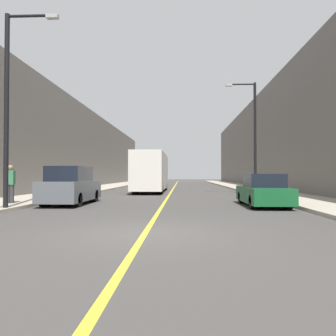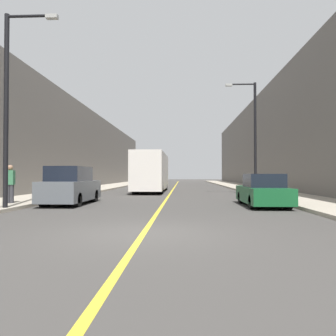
% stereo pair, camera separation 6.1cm
% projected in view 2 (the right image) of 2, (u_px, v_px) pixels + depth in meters
% --- Properties ---
extents(ground_plane, '(200.00, 200.00, 0.00)m').
position_uv_depth(ground_plane, '(144.00, 233.00, 8.50)').
color(ground_plane, '#3F3D3A').
extents(sidewalk_left, '(3.73, 72.00, 0.15)m').
position_uv_depth(sidewalk_left, '(107.00, 187.00, 38.83)').
color(sidewalk_left, '#A89E8C').
rests_on(sidewalk_left, ground).
extents(sidewalk_right, '(3.73, 72.00, 0.15)m').
position_uv_depth(sidewalk_right, '(242.00, 187.00, 38.10)').
color(sidewalk_right, '#A89E8C').
rests_on(sidewalk_right, ground).
extents(building_row_left, '(4.00, 72.00, 9.21)m').
position_uv_depth(building_row_left, '(75.00, 149.00, 39.10)').
color(building_row_left, '#66605B').
rests_on(building_row_left, ground).
extents(building_row_right, '(4.00, 72.00, 10.91)m').
position_uv_depth(building_row_right, '(276.00, 141.00, 38.04)').
color(building_row_right, '#66605B').
rests_on(building_row_right, ground).
extents(road_center_line, '(0.16, 72.00, 0.01)m').
position_uv_depth(road_center_line, '(174.00, 188.00, 38.46)').
color(road_center_line, gold).
rests_on(road_center_line, ground).
extents(bus, '(2.45, 10.51, 3.37)m').
position_uv_depth(bus, '(152.00, 172.00, 29.04)').
color(bus, silver).
rests_on(bus, ground).
extents(parked_suv_left, '(1.89, 4.77, 1.94)m').
position_uv_depth(parked_suv_left, '(71.00, 187.00, 16.83)').
color(parked_suv_left, '#51565B').
rests_on(parked_suv_left, ground).
extents(car_right_near, '(1.83, 4.54, 1.56)m').
position_uv_depth(car_right_near, '(263.00, 192.00, 15.78)').
color(car_right_near, '#145128').
rests_on(car_right_near, ground).
extents(street_lamp_left, '(2.28, 0.24, 8.15)m').
position_uv_depth(street_lamp_left, '(10.00, 98.00, 13.72)').
color(street_lamp_left, black).
rests_on(street_lamp_left, sidewalk_left).
extents(street_lamp_right, '(2.28, 0.24, 8.22)m').
position_uv_depth(street_lamp_right, '(253.00, 131.00, 24.27)').
color(street_lamp_right, black).
rests_on(street_lamp_right, sidewalk_right).
extents(pedestrian, '(0.41, 0.26, 1.85)m').
position_uv_depth(pedestrian, '(10.00, 183.00, 15.78)').
color(pedestrian, '#2D2D33').
rests_on(pedestrian, sidewalk_left).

